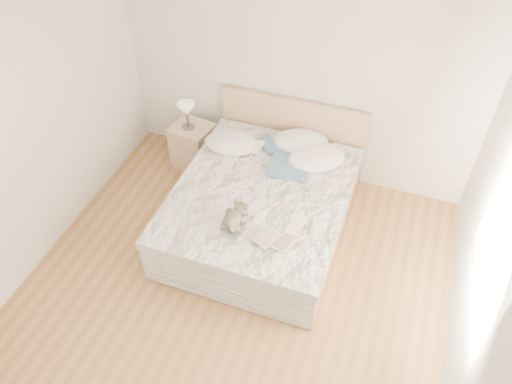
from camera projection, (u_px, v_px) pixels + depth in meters
The scene contains 15 objects.
floor at pixel (222, 313), 4.70m from camera, with size 4.00×4.50×0.00m, color brown.
ceiling at pixel (199, 52), 2.81m from camera, with size 4.00×4.50×0.00m, color white.
wall_back at pixel (298, 69), 5.27m from camera, with size 4.00×0.02×2.70m, color silver.
wall_right at pixel (493, 291), 3.27m from camera, with size 0.02×4.50×2.70m, color silver.
window at pixel (497, 247), 3.41m from camera, with size 0.02×1.30×1.10m, color white.
bed at pixel (264, 205), 5.29m from camera, with size 1.72×2.14×1.00m.
nightstand at pixel (193, 146), 6.05m from camera, with size 0.45×0.40×0.56m, color tan.
table_lamp at pixel (187, 111), 5.69m from camera, with size 0.27×0.27×0.32m.
pillow_left at pixel (231, 143), 5.51m from camera, with size 0.59×0.41×0.18m, color white.
pillow_middle at pixel (301, 142), 5.53m from camera, with size 0.61×0.43×0.18m, color white.
pillow_right at pixel (317, 158), 5.33m from camera, with size 0.62×0.44×0.19m, color white.
blouse at pixel (290, 161), 5.31m from camera, with size 0.62×0.66×0.02m, color #375273, non-canonical shape.
photo_book at pixel (247, 145), 5.49m from camera, with size 0.36×0.25×0.03m, color white.
childrens_book at pixel (275, 240), 4.52m from camera, with size 0.34×0.23×0.02m, color beige.
teddy_bear at pixel (233, 223), 4.64m from camera, with size 0.21×0.30×0.16m, color #564E42, non-canonical shape.
Camera 1 is at (1.17, -2.31, 4.10)m, focal length 35.00 mm.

